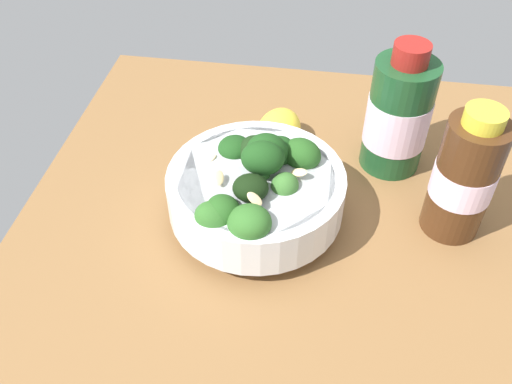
{
  "coord_description": "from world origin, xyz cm",
  "views": [
    {
      "loc": [
        44.41,
        2.74,
        45.94
      ],
      "look_at": [
        1.3,
        -3.9,
        4.0
      ],
      "focal_mm": 39.3,
      "sensor_mm": 36.0,
      "label": 1
    }
  ],
  "objects": [
    {
      "name": "ground_plane",
      "position": [
        0.0,
        0.0,
        -2.07
      ],
      "size": [
        61.33,
        61.33,
        4.14
      ],
      "primitive_type": "cube",
      "color": "brown"
    },
    {
      "name": "bowl_of_broccoli",
      "position": [
        1.39,
        -3.84,
        4.6
      ],
      "size": [
        19.58,
        19.11,
        10.92
      ],
      "color": "white",
      "rests_on": "ground_plane"
    },
    {
      "name": "lemon_wedge",
      "position": [
        -12.03,
        -3.05,
        2.29
      ],
      "size": [
        8.64,
        6.61,
        4.58
      ],
      "primitive_type": "ellipsoid",
      "rotation": [
        0.0,
        0.0,
        6.12
      ],
      "color": "yellow",
      "rests_on": "ground_plane"
    },
    {
      "name": "bottle_tall",
      "position": [
        -10.82,
        11.05,
        7.1
      ],
      "size": [
        7.47,
        7.47,
        16.32
      ],
      "color": "#194723",
      "rests_on": "ground_plane"
    },
    {
      "name": "bottle_short",
      "position": [
        -0.88,
        17.44,
        7.17
      ],
      "size": [
        6.43,
        6.43,
        15.48
      ],
      "color": "#472814",
      "rests_on": "ground_plane"
    }
  ]
}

